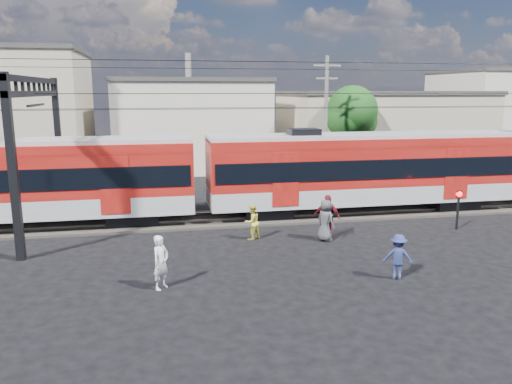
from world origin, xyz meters
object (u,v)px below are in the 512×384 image
at_px(pedestrian_a, 161,262).
at_px(pedestrian_c, 398,257).
at_px(commuter_train, 366,168).
at_px(crossing_signal, 458,203).

relative_size(pedestrian_a, pedestrian_c, 1.13).
bearing_deg(pedestrian_a, commuter_train, -10.74).
xyz_separation_m(pedestrian_c, crossing_signal, (5.62, 5.24, 0.49)).
xyz_separation_m(pedestrian_a, crossing_signal, (13.55, 4.55, 0.38)).
distance_m(pedestrian_a, crossing_signal, 14.30).
bearing_deg(commuter_train, pedestrian_a, -141.67).
height_order(pedestrian_c, crossing_signal, crossing_signal).
bearing_deg(crossing_signal, pedestrian_a, -161.45).
height_order(commuter_train, pedestrian_c, commuter_train).
bearing_deg(pedestrian_a, crossing_signal, -30.52).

